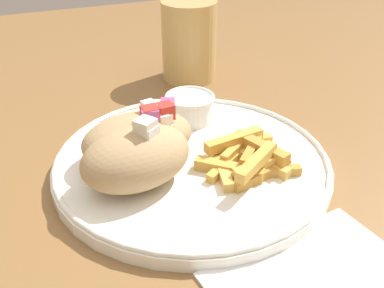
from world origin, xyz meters
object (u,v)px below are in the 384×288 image
at_px(sauce_ramekin, 190,106).
at_px(plate, 192,162).
at_px(pita_sandwich_far, 139,137).
at_px(water_glass, 189,44).
at_px(pita_sandwich_near, 137,156).
at_px(fries_pile, 246,158).

bearing_deg(sauce_ramekin, plate, -110.55).
relative_size(pita_sandwich_far, water_glass, 1.06).
bearing_deg(pita_sandwich_near, sauce_ramekin, 33.63).
bearing_deg(pita_sandwich_near, water_glass, 45.30).
relative_size(pita_sandwich_near, pita_sandwich_far, 1.01).
height_order(pita_sandwich_near, pita_sandwich_far, pita_sandwich_near).
distance_m(plate, fries_pile, 0.06).
bearing_deg(pita_sandwich_far, pita_sandwich_near, -113.48).
relative_size(plate, sauce_ramekin, 4.80).
relative_size(fries_pile, sauce_ramekin, 1.67).
relative_size(plate, pita_sandwich_far, 2.35).
distance_m(pita_sandwich_far, fries_pile, 0.12).
height_order(plate, pita_sandwich_far, pita_sandwich_far).
distance_m(plate, sauce_ramekin, 0.10).
height_order(plate, water_glass, water_glass).
bearing_deg(water_glass, fries_pile, -99.63).
bearing_deg(plate, water_glass, 68.68).
bearing_deg(water_glass, sauce_ramekin, -111.74).
height_order(pita_sandwich_near, water_glass, water_glass).
distance_m(pita_sandwich_near, fries_pile, 0.12).
relative_size(sauce_ramekin, water_glass, 0.52).
xyz_separation_m(pita_sandwich_far, water_glass, (0.15, 0.22, 0.02)).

